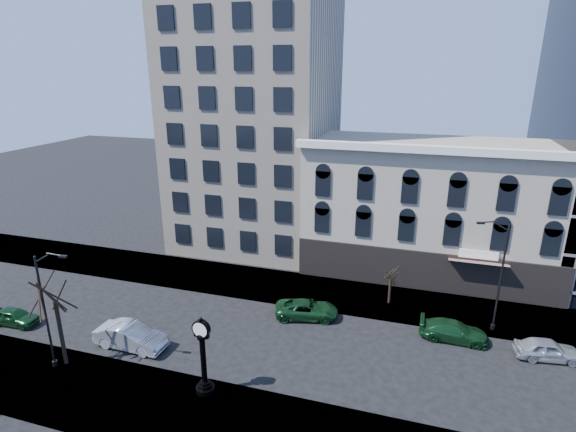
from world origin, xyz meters
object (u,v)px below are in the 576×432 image
(street_lamp_near, at_px, (48,281))
(car_near_a, at_px, (14,316))
(car_near_b, at_px, (131,336))
(street_clock, at_px, (203,359))

(street_lamp_near, height_order, car_near_a, street_lamp_near)
(car_near_a, bearing_deg, car_near_b, -93.26)
(car_near_a, bearing_deg, street_lamp_near, -117.12)
(street_clock, bearing_deg, car_near_a, 175.47)
(car_near_a, xyz_separation_m, car_near_b, (10.10, 0.04, 0.19))
(street_lamp_near, height_order, car_near_b, street_lamp_near)
(street_clock, relative_size, street_lamp_near, 0.61)
(street_lamp_near, relative_size, car_near_a, 2.14)
(street_clock, xyz_separation_m, car_near_b, (-6.93, 2.65, -1.52))
(car_near_a, bearing_deg, street_clock, -102.17)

